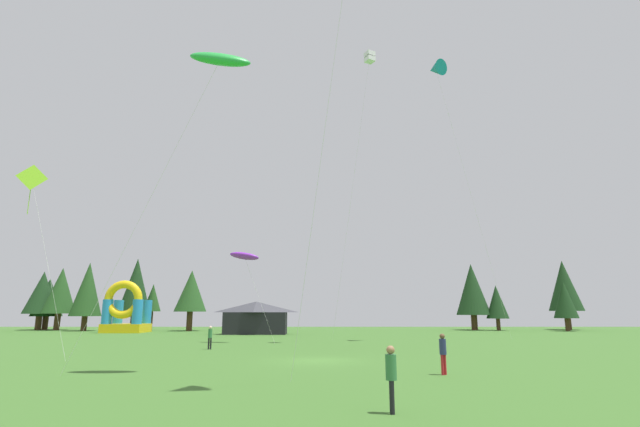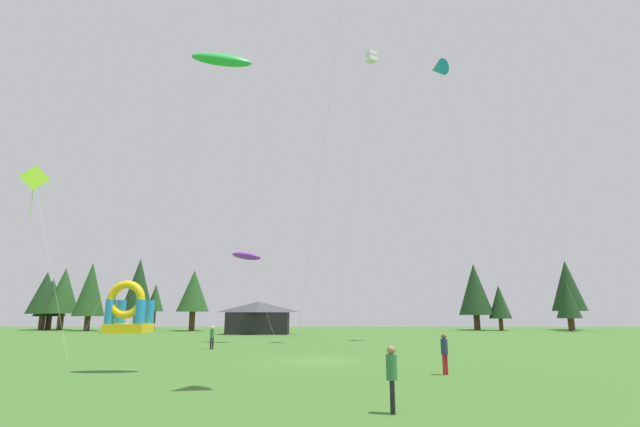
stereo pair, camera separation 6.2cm
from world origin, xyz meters
The scene contains 22 objects.
ground_plane centered at (0.00, 0.00, 0.00)m, with size 120.00×120.00×0.00m, color #3D6B28.
kite_white_box centered at (4.86, 13.48, 26.27)m, with size 4.07×6.91×26.85m.
kite_lime_diamond centered at (-17.82, 1.26, 10.64)m, with size 4.74×1.92×11.31m.
kite_green_parafoil centered at (-4.73, -5.97, 14.71)m, with size 7.52×1.35×15.40m.
kite_purple_parafoil centered at (-6.70, 15.20, 7.57)m, with size 4.46×1.69×8.18m.
kite_teal_delta centered at (11.97, 16.65, 26.89)m, with size 8.68×6.26×27.86m.
person_left_edge centered at (5.43, -5.89, 1.01)m, with size 0.41×0.41×1.70m.
person_midfield centered at (2.05, -13.59, 1.03)m, with size 0.32×0.32×1.73m.
person_far_side centered at (-7.76, 7.85, 0.97)m, with size 0.30×0.30×1.63m.
inflatable_blue_arch centered at (-25.23, 35.30, 2.41)m, with size 5.14×4.55×6.64m.
festival_tent centered at (-7.63, 30.94, 1.93)m, with size 7.40×3.34×3.87m.
tree_row_0 centered at (-41.97, 44.62, 5.47)m, with size 4.83×4.83×8.69m.
tree_row_1 centered at (-41.63, 45.79, 4.79)m, with size 4.53×4.53×7.68m.
tree_row_2 centered at (-38.71, 43.76, 5.73)m, with size 4.71×4.71×9.16m.
tree_row_3 centered at (-33.49, 41.31, 5.83)m, with size 4.34×4.34×9.71m.
tree_row_4 centered at (-26.73, 41.80, 6.50)m, with size 4.31×4.31×10.34m.
tree_row_5 centered at (-24.87, 43.81, 4.64)m, with size 2.54×2.54×6.73m.
tree_row_6 centered at (-18.46, 41.18, 5.55)m, with size 4.56×4.56×8.56m.
tree_row_7 centered at (23.10, 44.19, 5.95)m, with size 5.00×5.00×9.80m.
tree_row_8 centered at (26.15, 42.85, 4.06)m, with size 3.20×3.20×6.49m.
tree_row_9 centered at (34.86, 40.29, 4.35)m, with size 3.27×3.27×7.01m.
tree_row_10 centered at (37.51, 45.09, 6.52)m, with size 4.96×4.96×10.39m.
Camera 1 is at (0.15, -26.61, 2.62)m, focal length 26.08 mm.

